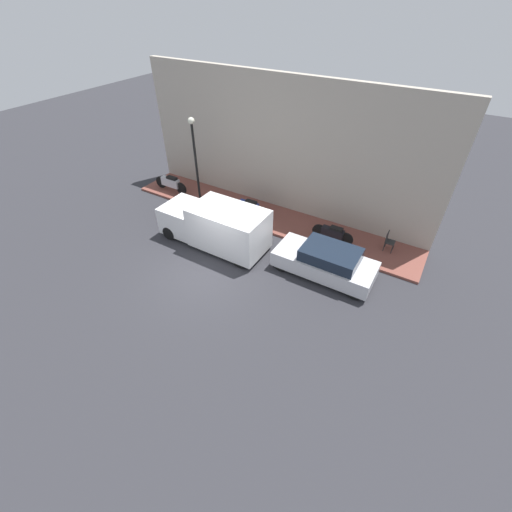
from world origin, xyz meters
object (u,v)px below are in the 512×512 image
object	(u,v)px
parked_car	(326,262)
scooter_silver	(171,183)
motorcycle_black	(333,233)
delivery_van	(215,225)
streetlamp	(195,152)
motorcycle_blue	(249,207)
cafe_chair	(389,240)

from	to	relation	value
parked_car	scooter_silver	size ratio (longest dim) A/B	1.87
motorcycle_black	scooter_silver	distance (m)	9.53
delivery_van	scooter_silver	size ratio (longest dim) A/B	2.33
motorcycle_black	parked_car	bearing A→B (deg)	-166.61
motorcycle_black	streetlamp	distance (m)	7.63
motorcycle_blue	streetlamp	xyz separation A→B (m)	(-0.34, 2.83, 2.38)
delivery_van	motorcycle_blue	bearing A→B (deg)	-3.02
streetlamp	delivery_van	bearing A→B (deg)	-130.32
motorcycle_blue	streetlamp	distance (m)	3.71
delivery_van	scooter_silver	bearing A→B (deg)	62.52
scooter_silver	streetlamp	bearing A→B (deg)	-97.72
streetlamp	motorcycle_blue	bearing A→B (deg)	-83.19
delivery_van	scooter_silver	world-z (taller)	delivery_van
parked_car	cafe_chair	world-z (taller)	parked_car
parked_car	scooter_silver	distance (m)	10.23
scooter_silver	cafe_chair	world-z (taller)	cafe_chair
motorcycle_blue	motorcycle_black	xyz separation A→B (m)	(0.10, -4.40, -0.03)
parked_car	streetlamp	bearing A→B (deg)	77.65
streetlamp	cafe_chair	xyz separation A→B (m)	(1.07, -9.54, -2.33)
motorcycle_black	streetlamp	xyz separation A→B (m)	(-0.44, 7.23, 2.41)
parked_car	scooter_silver	world-z (taller)	parked_car
parked_car	motorcycle_blue	world-z (taller)	parked_car
delivery_van	streetlamp	distance (m)	4.04
parked_car	delivery_van	size ratio (longest dim) A/B	0.81
parked_car	streetlamp	xyz separation A→B (m)	(1.69, 7.73, 2.34)
delivery_van	cafe_chair	xyz separation A→B (m)	(3.36, -6.84, -0.37)
motorcycle_black	scooter_silver	world-z (taller)	scooter_silver
streetlamp	parked_car	bearing A→B (deg)	-102.35
streetlamp	scooter_silver	bearing A→B (deg)	82.28
parked_car	motorcycle_blue	size ratio (longest dim) A/B	2.06
parked_car	motorcycle_blue	distance (m)	5.31
parked_car	motorcycle_black	size ratio (longest dim) A/B	2.10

